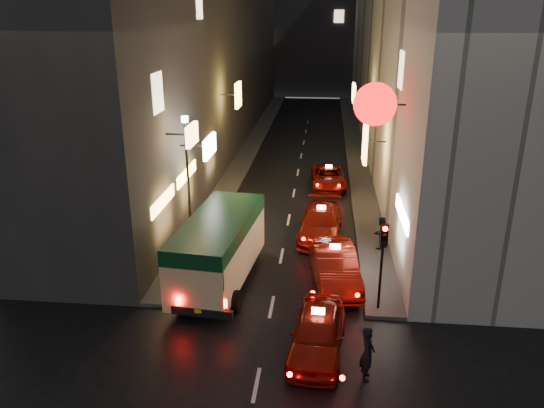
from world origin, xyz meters
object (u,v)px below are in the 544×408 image
(minibus, at_px, (219,243))
(lamp_post, at_px, (188,176))
(taxi_near, at_px, (318,329))
(traffic_light, at_px, (383,247))
(pedestrian_crossing, at_px, (368,350))

(minibus, bearing_deg, lamp_post, 123.96)
(minibus, distance_m, lamp_post, 3.88)
(taxi_near, bearing_deg, lamp_post, 129.98)
(traffic_light, bearing_deg, pedestrian_crossing, -100.43)
(pedestrian_crossing, xyz_separation_m, lamp_post, (-7.50, 8.33, 2.72))
(taxi_near, relative_size, traffic_light, 1.55)
(taxi_near, bearing_deg, pedestrian_crossing, -38.31)
(minibus, relative_size, lamp_post, 1.10)
(taxi_near, distance_m, traffic_light, 3.89)
(traffic_light, bearing_deg, taxi_near, -130.54)
(traffic_light, xyz_separation_m, lamp_post, (-8.20, 4.53, 1.04))
(pedestrian_crossing, height_order, traffic_light, traffic_light)
(minibus, relative_size, pedestrian_crossing, 3.40)
(minibus, bearing_deg, taxi_near, -46.61)
(taxi_near, bearing_deg, traffic_light, 49.46)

